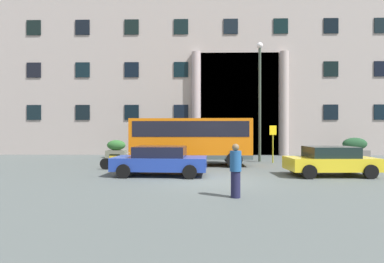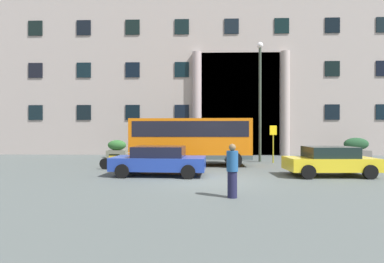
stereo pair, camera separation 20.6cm
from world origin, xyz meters
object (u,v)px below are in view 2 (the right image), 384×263
object	(u,v)px
hedge_planter_entrance_right	(117,149)
pedestrian_woman_dark_dress	(232,171)
hedge_planter_far_west	(237,149)
motorcycle_near_kerb	(117,161)
orange_minibus	(191,138)
parked_coupe_end	(159,160)
lamppost_plaza_centre	(260,92)
bus_stop_sign	(273,140)
parked_sedan_second	(330,161)
hedge_planter_far_east	(356,148)
hedge_planter_entrance_left	(173,149)

from	to	relation	value
hedge_planter_entrance_right	pedestrian_woman_dark_dress	world-z (taller)	pedestrian_woman_dark_dress
hedge_planter_far_west	motorcycle_near_kerb	bearing A→B (deg)	-136.84
hedge_planter_entrance_right	orange_minibus	bearing A→B (deg)	-39.69
orange_minibus	parked_coupe_end	bearing A→B (deg)	-107.38
motorcycle_near_kerb	pedestrian_woman_dark_dress	distance (m)	8.64
hedge_planter_far_west	lamppost_plaza_centre	xyz separation A→B (m)	(1.21, -2.43, 3.89)
bus_stop_sign	lamppost_plaza_centre	size ratio (longest dim) A/B	0.30
hedge_planter_far_west	parked_sedan_second	distance (m)	9.37
hedge_planter_entrance_right	parked_sedan_second	xyz separation A→B (m)	(12.30, -8.94, 0.05)
bus_stop_sign	lamppost_plaza_centre	xyz separation A→B (m)	(-0.68, 0.85, 3.12)
hedge_planter_far_east	lamppost_plaza_centre	xyz separation A→B (m)	(-7.71, -2.76, 3.88)
parked_sedan_second	hedge_planter_far_west	bearing A→B (deg)	107.99
hedge_planter_far_east	hedge_planter_entrance_left	size ratio (longest dim) A/B	0.91
bus_stop_sign	hedge_planter_entrance_left	world-z (taller)	bus_stop_sign
motorcycle_near_kerb	pedestrian_woman_dark_dress	bearing A→B (deg)	-45.62
parked_coupe_end	pedestrian_woman_dark_dress	xyz separation A→B (m)	(2.92, -4.60, 0.15)
parked_sedan_second	parked_coupe_end	xyz separation A→B (m)	(-7.85, -0.04, 0.01)
orange_minibus	motorcycle_near_kerb	xyz separation A→B (m)	(-3.90, -2.10, -1.20)
hedge_planter_far_east	parked_sedan_second	size ratio (longest dim) A/B	0.49
orange_minibus	hedge_planter_entrance_right	size ratio (longest dim) A/B	4.83
hedge_planter_entrance_right	parked_sedan_second	distance (m)	15.20
motorcycle_near_kerb	bus_stop_sign	bearing A→B (deg)	25.99
bus_stop_sign	pedestrian_woman_dark_dress	size ratio (longest dim) A/B	1.42
orange_minibus	hedge_planter_far_east	size ratio (longest dim) A/B	3.65
hedge_planter_entrance_right	parked_coupe_end	xyz separation A→B (m)	(4.45, -8.97, 0.05)
hedge_planter_entrance_right	hedge_planter_far_west	distance (m)	9.12
bus_stop_sign	parked_sedan_second	xyz separation A→B (m)	(1.28, -5.54, -0.80)
bus_stop_sign	hedge_planter_entrance_left	size ratio (longest dim) A/B	1.13
pedestrian_woman_dark_dress	motorcycle_near_kerb	bearing A→B (deg)	-46.93
parked_coupe_end	parked_sedan_second	bearing A→B (deg)	3.54
hedge_planter_entrance_left	motorcycle_near_kerb	distance (m)	7.50
hedge_planter_far_east	lamppost_plaza_centre	size ratio (longest dim) A/B	0.24
hedge_planter_entrance_right	hedge_planter_entrance_left	world-z (taller)	hedge_planter_entrance_left
pedestrian_woman_dark_dress	orange_minibus	bearing A→B (deg)	-76.15
hedge_planter_far_west	pedestrian_woman_dark_dress	bearing A→B (deg)	-97.41
pedestrian_woman_dark_dress	lamppost_plaza_centre	world-z (taller)	lamppost_plaza_centre
hedge_planter_entrance_left	pedestrian_woman_dark_dress	bearing A→B (deg)	-77.34
hedge_planter_entrance_right	parked_sedan_second	size ratio (longest dim) A/B	0.37
bus_stop_sign	orange_minibus	bearing A→B (deg)	-164.85
parked_sedan_second	motorcycle_near_kerb	size ratio (longest dim) A/B	2.02
parked_coupe_end	hedge_planter_entrance_right	bearing A→B (deg)	119.67
bus_stop_sign	hedge_planter_far_west	xyz separation A→B (m)	(-1.89, 3.27, -0.77)
hedge_planter_far_west	pedestrian_woman_dark_dress	distance (m)	13.56
hedge_planter_far_east	parked_sedan_second	distance (m)	10.80
orange_minibus	hedge_planter_entrance_left	bearing A→B (deg)	107.35
orange_minibus	bus_stop_sign	xyz separation A→B (m)	(5.22, 1.41, -0.17)
hedge_planter_entrance_right	hedge_planter_far_west	size ratio (longest dim) A/B	0.95
orange_minibus	lamppost_plaza_centre	bearing A→B (deg)	26.98
hedge_planter_entrance_right	pedestrian_woman_dark_dress	xyz separation A→B (m)	(7.37, -13.57, 0.20)
hedge_planter_far_east	pedestrian_woman_dark_dress	size ratio (longest dim) A/B	1.14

